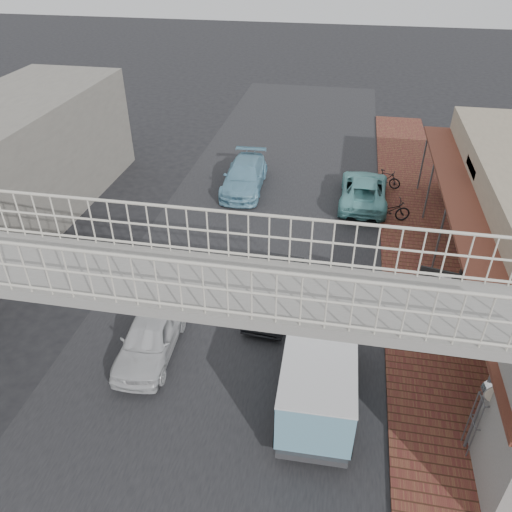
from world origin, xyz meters
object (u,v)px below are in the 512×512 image
at_px(white_hatchback, 150,335).
at_px(arrow_sign, 463,288).
at_px(motorcycle_near, 389,211).
at_px(angkot_far, 244,176).
at_px(angkot_van, 319,372).
at_px(angkot_curb, 364,190).
at_px(motorcycle_far, 386,179).
at_px(dark_sedan, 275,291).
at_px(street_clock, 494,394).

relative_size(white_hatchback, arrow_sign, 1.34).
xyz_separation_m(white_hatchback, motorcycle_near, (7.49, 9.58, -0.05)).
relative_size(angkot_far, arrow_sign, 1.64).
relative_size(angkot_van, motorcycle_near, 2.22).
bearing_deg(angkot_curb, motorcycle_far, -121.63).
bearing_deg(angkot_far, arrow_sign, -51.52).
relative_size(angkot_curb, motorcycle_far, 3.14).
relative_size(dark_sedan, motorcycle_near, 2.01).
height_order(street_clock, arrow_sign, arrow_sign).
distance_m(dark_sedan, motorcycle_near, 7.80).
bearing_deg(angkot_van, motorcycle_near, 76.82).
bearing_deg(dark_sedan, motorcycle_far, 72.36).
bearing_deg(street_clock, angkot_far, 116.18).
relative_size(angkot_far, angkot_van, 1.09).
relative_size(white_hatchback, dark_sedan, 0.99).
bearing_deg(motorcycle_far, arrow_sign, -152.01).
distance_m(angkot_curb, angkot_van, 12.58).
relative_size(street_clock, arrow_sign, 0.87).
bearing_deg(dark_sedan, street_clock, -35.21).
distance_m(street_clock, arrow_sign, 3.72).
bearing_deg(street_clock, motorcycle_near, 92.34).
distance_m(angkot_curb, motorcycle_far, 2.03).
height_order(angkot_far, street_clock, street_clock).
height_order(white_hatchback, dark_sedan, white_hatchback).
bearing_deg(motorcycle_far, street_clock, -153.24).
bearing_deg(street_clock, motorcycle_far, 90.31).
bearing_deg(street_clock, angkot_van, 163.16).
bearing_deg(motorcycle_far, dark_sedan, 178.03).
distance_m(angkot_far, arrow_sign, 13.23).
height_order(angkot_curb, motorcycle_far, angkot_curb).
bearing_deg(motorcycle_far, angkot_van, -169.13).
xyz_separation_m(white_hatchback, motorcycle_far, (7.49, 13.04, -0.11)).
height_order(dark_sedan, motorcycle_far, dark_sedan).
bearing_deg(angkot_far, dark_sedan, -74.06).
bearing_deg(motorcycle_far, motorcycle_near, -160.05).
bearing_deg(angkot_van, white_hatchback, 166.23).
xyz_separation_m(white_hatchback, street_clock, (9.28, -1.90, 1.50)).
height_order(dark_sedan, arrow_sign, arrow_sign).
height_order(white_hatchback, angkot_far, angkot_far).
bearing_deg(motorcycle_near, motorcycle_far, -13.74).
bearing_deg(angkot_far, white_hatchback, -94.79).
height_order(angkot_van, motorcycle_near, angkot_van).
xyz_separation_m(angkot_far, arrow_sign, (8.55, -9.94, 1.73)).
bearing_deg(angkot_van, angkot_curb, 83.41).
xyz_separation_m(dark_sedan, motorcycle_near, (4.07, 6.66, -0.03)).
bearing_deg(angkot_curb, motorcycle_near, 123.25).
bearing_deg(white_hatchback, motorcycle_far, 57.54).
height_order(angkot_van, street_clock, street_clock).
height_order(angkot_curb, motorcycle_near, angkot_curb).
height_order(angkot_far, arrow_sign, arrow_sign).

